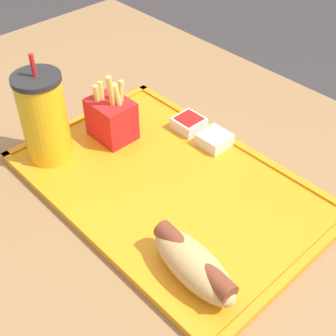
% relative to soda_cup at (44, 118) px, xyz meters
% --- Properties ---
extents(dining_table, '(1.24, 0.81, 0.70)m').
position_rel_soda_cup_xyz_m(dining_table, '(-0.14, -0.09, -0.43)').
color(dining_table, olive).
rests_on(dining_table, ground_plane).
extents(food_tray, '(0.47, 0.31, 0.01)m').
position_rel_soda_cup_xyz_m(food_tray, '(-0.18, -0.09, -0.08)').
color(food_tray, orange).
rests_on(food_tray, dining_table).
extents(soda_cup, '(0.07, 0.07, 0.18)m').
position_rel_soda_cup_xyz_m(soda_cup, '(0.00, 0.00, 0.00)').
color(soda_cup, gold).
rests_on(soda_cup, food_tray).
extents(hot_dog_far, '(0.14, 0.06, 0.05)m').
position_rel_soda_cup_xyz_m(hot_dog_far, '(-0.33, 0.00, -0.05)').
color(hot_dog_far, tan).
rests_on(hot_dog_far, food_tray).
extents(fries_carton, '(0.07, 0.06, 0.13)m').
position_rel_soda_cup_xyz_m(fries_carton, '(-0.03, -0.11, -0.04)').
color(fries_carton, red).
rests_on(fries_carton, food_tray).
extents(sauce_cup_mayo, '(0.05, 0.05, 0.02)m').
position_rel_soda_cup_xyz_m(sauce_cup_mayo, '(-0.17, -0.21, -0.06)').
color(sauce_cup_mayo, silver).
rests_on(sauce_cup_mayo, food_tray).
extents(sauce_cup_ketchup, '(0.05, 0.05, 0.02)m').
position_rel_soda_cup_xyz_m(sauce_cup_ketchup, '(-0.10, -0.22, -0.06)').
color(sauce_cup_ketchup, silver).
rests_on(sauce_cup_ketchup, food_tray).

